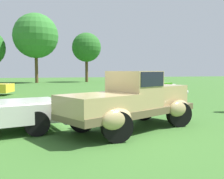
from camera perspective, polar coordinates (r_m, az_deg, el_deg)
name	(u,v)px	position (r m, az deg, el deg)	size (l,w,h in m)	color
ground_plane	(117,131)	(7.44, 1.13, -9.10)	(120.00, 120.00, 0.00)	#386628
feature_pickup_truck	(132,100)	(7.49, 4.43, -2.29)	(4.56, 3.16, 1.70)	brown
show_car_lime	(142,85)	(20.26, 6.61, 1.00)	(4.45, 1.79, 1.22)	#60C62D
spectator_near_truck	(111,87)	(12.35, -0.33, 0.48)	(0.29, 0.43, 1.69)	#7F7056
treeline_mid_left	(36,36)	(38.42, -16.56, 11.33)	(6.28, 6.28, 9.77)	brown
treeline_center	(86,47)	(39.96, -5.69, 9.26)	(4.44, 4.44, 7.52)	brown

